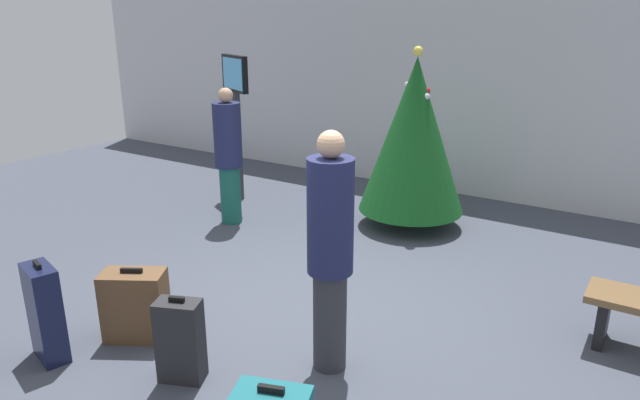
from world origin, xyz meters
TOP-DOWN VIEW (x-y plane):
  - ground_plane at (0.00, 0.00)m, footprint 16.00×16.00m
  - back_wall at (0.00, 4.57)m, footprint 16.00×0.20m
  - holiday_tree at (-0.21, 2.75)m, footprint 1.34×1.34m
  - flight_info_kiosk at (-2.85, 2.43)m, footprint 0.73×0.43m
  - traveller_0 at (0.56, -0.48)m, footprint 0.45×0.45m
  - traveller_1 at (-2.27, 1.59)m, footprint 0.45×0.45m
  - suitcase_0 at (-1.38, -1.59)m, footprint 0.41×0.29m
  - suitcase_1 at (-0.28, -1.22)m, footprint 0.38×0.31m
  - suitcase_4 at (-1.03, -1.02)m, footprint 0.59×0.51m

SIDE VIEW (x-z plane):
  - ground_plane at x=0.00m, z-range 0.00..0.00m
  - suitcase_4 at x=-1.03m, z-range -0.02..0.62m
  - suitcase_1 at x=-0.28m, z-range -0.02..0.67m
  - suitcase_0 at x=-1.38m, z-range -0.02..0.81m
  - traveller_1 at x=-2.27m, z-range 0.05..1.83m
  - traveller_0 at x=0.56m, z-range 0.06..1.93m
  - holiday_tree at x=-0.21m, z-range 0.05..2.35m
  - flight_info_kiosk at x=-2.85m, z-range 0.38..2.50m
  - back_wall at x=0.00m, z-range 0.00..3.05m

